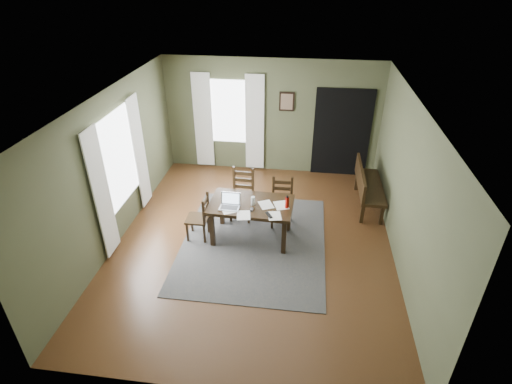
# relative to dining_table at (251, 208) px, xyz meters

# --- Properties ---
(ground) EXTENTS (5.00, 6.00, 0.01)m
(ground) POSITION_rel_dining_table_xyz_m (0.07, -0.13, -0.67)
(ground) COLOR #492C16
(room_shell) EXTENTS (5.02, 6.02, 2.71)m
(room_shell) POSITION_rel_dining_table_xyz_m (0.07, -0.13, 1.14)
(room_shell) COLOR #484D32
(room_shell) RESTS_ON ground
(rug) EXTENTS (2.60, 3.20, 0.01)m
(rug) POSITION_rel_dining_table_xyz_m (0.07, -0.13, -0.66)
(rug) COLOR #3A3A3A
(rug) RESTS_ON ground
(dining_table) EXTENTS (1.53, 0.96, 0.75)m
(dining_table) POSITION_rel_dining_table_xyz_m (0.00, 0.00, 0.00)
(dining_table) COLOR black
(dining_table) RESTS_ON rug
(chair_end) EXTENTS (0.40, 0.40, 0.90)m
(chair_end) POSITION_rel_dining_table_xyz_m (-0.94, -0.11, -0.22)
(chair_end) COLOR black
(chair_end) RESTS_ON rug
(chair_back_left) EXTENTS (0.47, 0.47, 1.02)m
(chair_back_left) POSITION_rel_dining_table_xyz_m (-0.28, 0.70, -0.16)
(chair_back_left) COLOR black
(chair_back_left) RESTS_ON rug
(chair_back_right) EXTENTS (0.43, 0.43, 0.95)m
(chair_back_right) POSITION_rel_dining_table_xyz_m (0.52, 0.56, -0.20)
(chair_back_right) COLOR black
(chair_back_right) RESTS_ON rug
(bench) EXTENTS (0.49, 1.54, 0.87)m
(bench) POSITION_rel_dining_table_xyz_m (2.21, 1.44, -0.15)
(bench) COLOR black
(bench) RESTS_ON ground
(laptop) EXTENTS (0.36, 0.29, 0.24)m
(laptop) POSITION_rel_dining_table_xyz_m (-0.36, -0.14, 0.15)
(laptop) COLOR #B7B7BC
(laptop) RESTS_ON dining_table
(computer_mouse) EXTENTS (0.06, 0.09, 0.03)m
(computer_mouse) POSITION_rel_dining_table_xyz_m (0.04, -0.22, 0.11)
(computer_mouse) COLOR #3F3F42
(computer_mouse) RESTS_ON dining_table
(tv_remote) EXTENTS (0.14, 0.19, 0.02)m
(tv_remote) POSITION_rel_dining_table_xyz_m (0.36, -0.35, 0.10)
(tv_remote) COLOR black
(tv_remote) RESTS_ON dining_table
(drinking_glass) EXTENTS (0.09, 0.09, 0.16)m
(drinking_glass) POSITION_rel_dining_table_xyz_m (0.04, -0.04, 0.17)
(drinking_glass) COLOR silver
(drinking_glass) RESTS_ON dining_table
(water_bottle) EXTENTS (0.08, 0.08, 0.24)m
(water_bottle) POSITION_rel_dining_table_xyz_m (0.64, -0.06, 0.20)
(water_bottle) COLOR #B5160D
(water_bottle) RESTS_ON dining_table
(paper_a) EXTENTS (0.33, 0.37, 0.00)m
(paper_a) POSITION_rel_dining_table_xyz_m (-0.37, -0.24, 0.09)
(paper_a) COLOR white
(paper_a) RESTS_ON dining_table
(paper_b) EXTENTS (0.27, 0.32, 0.00)m
(paper_b) POSITION_rel_dining_table_xyz_m (0.45, -0.34, 0.09)
(paper_b) COLOR white
(paper_b) RESTS_ON dining_table
(paper_c) EXTENTS (0.33, 0.36, 0.00)m
(paper_c) POSITION_rel_dining_table_xyz_m (0.27, -0.01, 0.09)
(paper_c) COLOR white
(paper_c) RESTS_ON dining_table
(paper_d) EXTENTS (0.32, 0.36, 0.00)m
(paper_d) POSITION_rel_dining_table_xyz_m (0.54, 0.00, 0.09)
(paper_d) COLOR white
(paper_d) RESTS_ON dining_table
(paper_e) EXTENTS (0.27, 0.33, 0.00)m
(paper_e) POSITION_rel_dining_table_xyz_m (-0.08, -0.40, 0.09)
(paper_e) COLOR white
(paper_e) RESTS_ON dining_table
(window_left) EXTENTS (0.01, 1.30, 1.70)m
(window_left) POSITION_rel_dining_table_xyz_m (-2.40, 0.07, 0.78)
(window_left) COLOR white
(window_left) RESTS_ON ground
(window_back) EXTENTS (1.00, 0.01, 1.50)m
(window_back) POSITION_rel_dining_table_xyz_m (-0.93, 2.84, 0.78)
(window_back) COLOR white
(window_back) RESTS_ON ground
(curtain_left_near) EXTENTS (0.03, 0.48, 2.30)m
(curtain_left_near) POSITION_rel_dining_table_xyz_m (-2.37, -0.75, 0.53)
(curtain_left_near) COLOR silver
(curtain_left_near) RESTS_ON ground
(curtain_left_far) EXTENTS (0.03, 0.48, 2.30)m
(curtain_left_far) POSITION_rel_dining_table_xyz_m (-2.37, 0.89, 0.53)
(curtain_left_far) COLOR silver
(curtain_left_far) RESTS_ON ground
(curtain_back_left) EXTENTS (0.44, 0.03, 2.30)m
(curtain_back_left) POSITION_rel_dining_table_xyz_m (-1.55, 2.81, 0.53)
(curtain_back_left) COLOR silver
(curtain_back_left) RESTS_ON ground
(curtain_back_right) EXTENTS (0.44, 0.03, 2.30)m
(curtain_back_right) POSITION_rel_dining_table_xyz_m (-0.31, 2.81, 0.53)
(curtain_back_right) COLOR silver
(curtain_back_right) RESTS_ON ground
(framed_picture) EXTENTS (0.34, 0.03, 0.44)m
(framed_picture) POSITION_rel_dining_table_xyz_m (0.42, 2.84, 1.08)
(framed_picture) COLOR black
(framed_picture) RESTS_ON ground
(doorway_back) EXTENTS (1.30, 0.03, 2.10)m
(doorway_back) POSITION_rel_dining_table_xyz_m (1.72, 2.84, 0.38)
(doorway_back) COLOR black
(doorway_back) RESTS_ON ground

